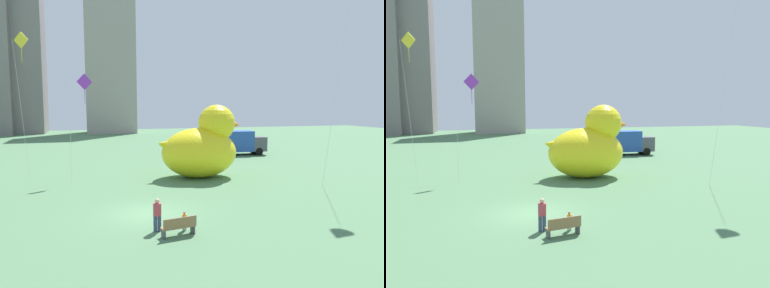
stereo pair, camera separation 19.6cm
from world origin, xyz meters
The scene contains 9 objects.
ground_plane centered at (0.00, 0.00, 0.00)m, with size 140.00×140.00×0.00m, color #507A52.
park_bench centered at (0.79, -3.86, 0.47)m, with size 1.67×0.73×0.90m.
person_adult centered at (-0.03, -2.95, 0.87)m, with size 0.38×0.38×1.57m.
person_child centered at (1.22, -3.19, 0.50)m, with size 0.22×0.22×0.91m.
giant_inflatable_duck centered at (5.94, 8.80, 2.52)m, with size 7.15×4.59×5.93m.
box_truck centered at (14.43, 20.47, 1.44)m, with size 5.81×2.78×2.85m.
city_skyline centered at (-15.95, 63.04, 17.40)m, with size 38.30×14.07×38.90m.
kite_yellow centered at (-7.78, 12.10, 10.44)m, with size 1.16×0.92×11.54m.
kite_purple centered at (-3.21, 10.71, 7.43)m, with size 1.79×2.34×8.34m.
Camera 2 is at (-2.89, -19.33, 5.90)m, focal length 34.07 mm.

